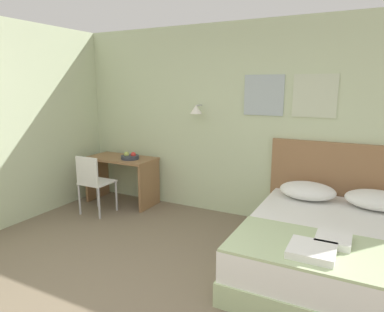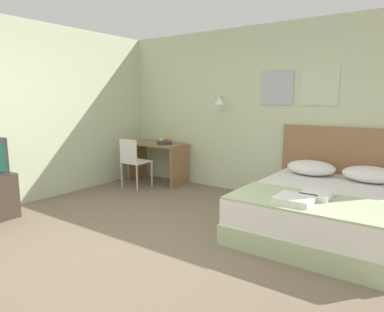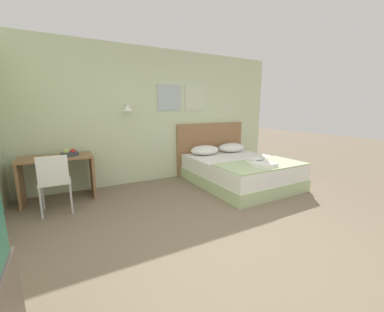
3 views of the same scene
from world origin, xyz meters
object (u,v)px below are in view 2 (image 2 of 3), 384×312
desk_chair (133,159)px  folded_towel_mid_bed (295,199)px  pillow_left (311,168)px  pillow_right (370,174)px  throw_blanket (309,202)px  headboard (344,169)px  folded_towel_near_foot (316,195)px  fruit_bowl (164,142)px  bed (323,211)px  desk (157,155)px

desk_chair → folded_towel_mid_bed: bearing=-15.7°
pillow_left → desk_chair: (-2.82, -0.58, -0.09)m
pillow_right → throw_blanket: bearing=-105.5°
headboard → folded_towel_mid_bed: (-0.10, -1.77, -0.02)m
pillow_right → folded_towel_near_foot: bearing=-105.7°
folded_towel_near_foot → desk_chair: 3.27m
headboard → fruit_bowl: headboard is taller
pillow_right → fruit_bowl: (-3.32, -0.01, 0.16)m
bed → folded_towel_mid_bed: 0.79m
pillow_left → fruit_bowl: size_ratio=2.37×
folded_towel_mid_bed → fruit_bowl: (-2.86, 1.44, 0.21)m
pillow_left → desk: bearing=179.5°
throw_blanket → desk: (-3.15, 1.33, -0.01)m
bed → pillow_right: (0.36, 0.72, 0.35)m
bed → desk: desk is taller
pillow_left → folded_towel_mid_bed: 1.47m
pillow_right → desk_chair: bearing=-170.7°
headboard → desk: 3.17m
throw_blanket → desk: bearing=157.1°
fruit_bowl → desk: bearing=170.0°
headboard → desk_chair: headboard is taller
pillow_left → folded_towel_near_foot: (0.40, -1.17, -0.04)m
throw_blanket → folded_towel_near_foot: 0.15m
headboard → pillow_right: 0.48m
bed → headboard: size_ratio=1.15×
pillow_left → throw_blanket: size_ratio=0.41×
headboard → pillow_left: 0.48m
headboard → pillow_right: (0.36, -0.32, 0.02)m
headboard → folded_towel_near_foot: 1.48m
desk → fruit_bowl: (0.20, -0.03, 0.26)m
throw_blanket → desk_chair: desk_chair is taller
headboard → folded_towel_mid_bed: size_ratio=4.95×
headboard → throw_blanket: headboard is taller
bed → pillow_left: (-0.36, 0.72, 0.35)m
bed → fruit_bowl: (-2.96, 0.71, 0.52)m
pillow_left → fruit_bowl: (-2.59, -0.01, 0.16)m
folded_towel_near_foot → folded_towel_mid_bed: same height
pillow_right → desk: desk is taller
bed → desk: 3.25m
bed → headboard: bearing=90.0°
bed → folded_towel_mid_bed: (-0.10, -0.73, 0.31)m
folded_towel_near_foot → desk_chair: size_ratio=0.34×
bed → folded_towel_near_foot: (0.03, -0.44, 0.31)m
bed → folded_towel_near_foot: folded_towel_near_foot is taller
pillow_right → desk_chair: desk_chair is taller
headboard → folded_towel_mid_bed: bearing=-93.2°
desk_chair → fruit_bowl: 0.66m
desk → pillow_left: bearing=-0.5°
folded_towel_near_foot → fruit_bowl: 3.21m
pillow_right → throw_blanket: 1.36m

